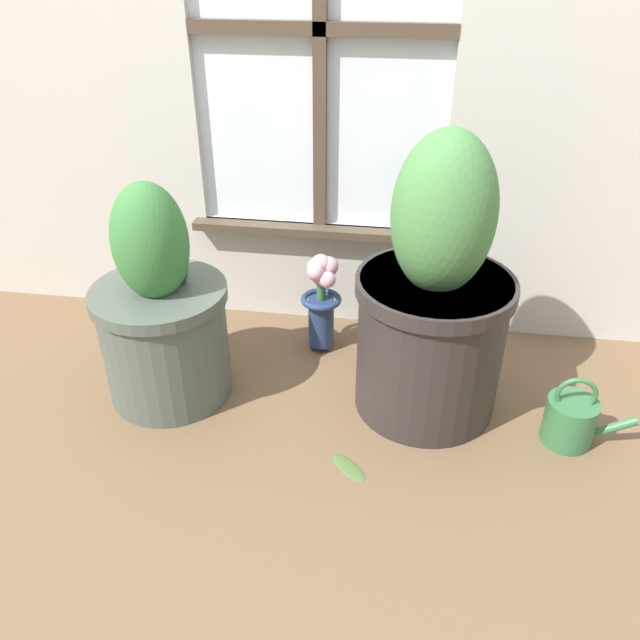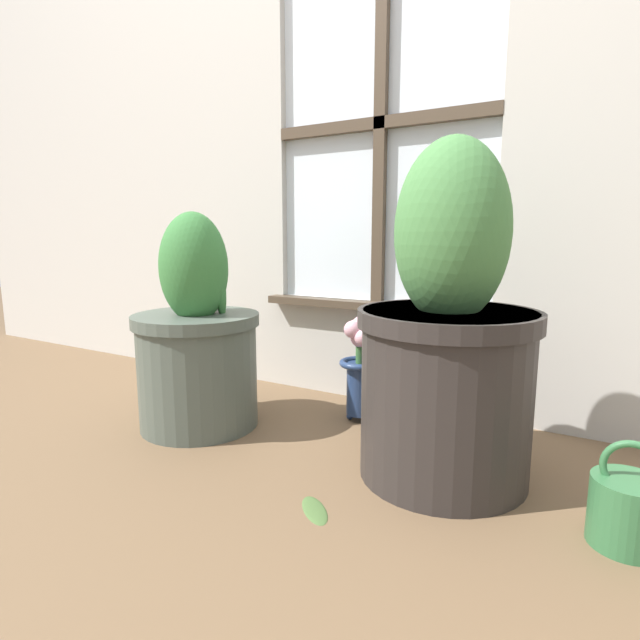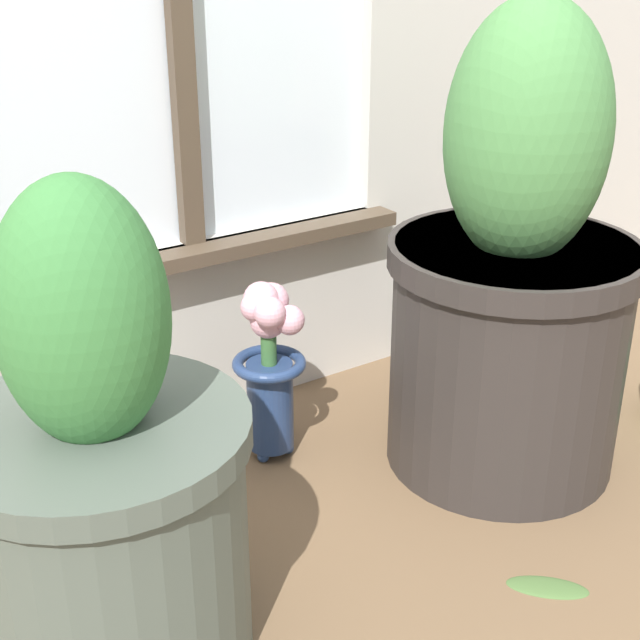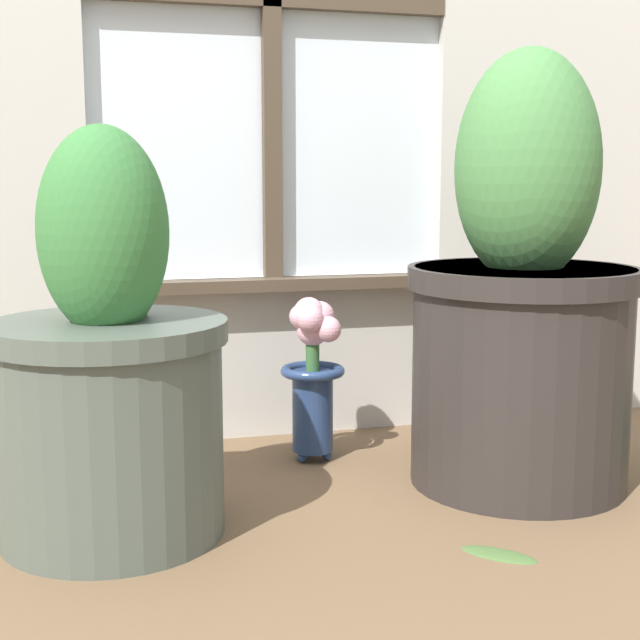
% 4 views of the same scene
% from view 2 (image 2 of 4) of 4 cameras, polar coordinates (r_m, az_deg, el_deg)
% --- Properties ---
extents(ground_plane, '(10.00, 10.00, 0.00)m').
position_cam_2_polar(ground_plane, '(1.17, -6.96, -17.56)').
color(ground_plane, brown).
extents(potted_plant_left, '(0.35, 0.35, 0.60)m').
position_cam_2_polar(potted_plant_left, '(1.43, -13.86, -2.69)').
color(potted_plant_left, '#4C564C').
rests_on(potted_plant_left, ground_plane).
extents(potted_plant_right, '(0.39, 0.39, 0.73)m').
position_cam_2_polar(potted_plant_right, '(1.11, 14.33, -2.67)').
color(potted_plant_right, '#2D2826').
rests_on(potted_plant_right, ground_plane).
extents(flower_vase, '(0.12, 0.12, 0.31)m').
position_cam_2_polar(flower_vase, '(1.44, 4.63, -4.63)').
color(flower_vase, navy).
rests_on(flower_vase, ground_plane).
extents(watering_can, '(0.22, 0.12, 0.19)m').
position_cam_2_polar(watering_can, '(1.06, 31.85, -18.00)').
color(watering_can, '#336B3D').
rests_on(watering_can, ground_plane).
extents(fallen_leaf, '(0.11, 0.11, 0.01)m').
position_cam_2_polar(fallen_leaf, '(1.05, -0.62, -20.74)').
color(fallen_leaf, '#476633').
rests_on(fallen_leaf, ground_plane).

